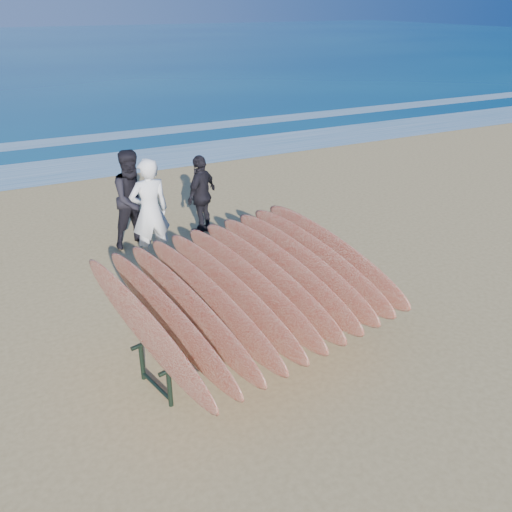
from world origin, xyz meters
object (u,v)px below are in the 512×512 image
object	(u,v)px
surfboard_rack	(251,287)
person_dark_b	(202,195)
person_white	(150,211)
person_dark_a	(134,199)

from	to	relation	value
surfboard_rack	person_dark_b	size ratio (longest dim) A/B	2.33
surfboard_rack	person_dark_b	world-z (taller)	person_dark_b
person_white	person_dark_b	xyz separation A→B (m)	(1.29, 0.80, -0.15)
person_white	person_dark_a	bearing A→B (deg)	-88.22
person_dark_a	surfboard_rack	bearing A→B (deg)	-97.92
person_dark_b	person_white	bearing A→B (deg)	-5.86
surfboard_rack	person_white	size ratio (longest dim) A/B	1.97
surfboard_rack	person_dark_b	xyz separation A→B (m)	(0.91, 4.05, -0.13)
surfboard_rack	person_white	world-z (taller)	person_white
person_dark_a	person_dark_b	size ratio (longest dim) A/B	1.16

